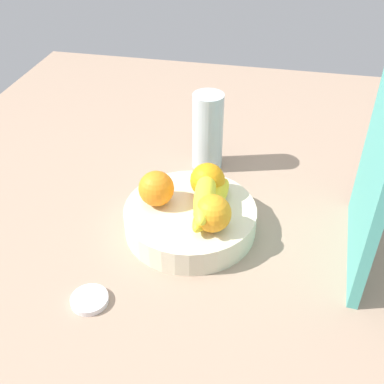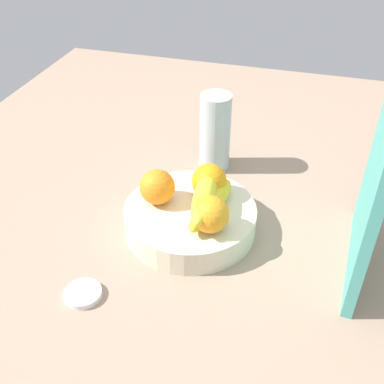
# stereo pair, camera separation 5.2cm
# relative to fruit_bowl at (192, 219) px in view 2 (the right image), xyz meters

# --- Properties ---
(ground_plane) EXTENTS (1.80, 1.40, 0.03)m
(ground_plane) POSITION_rel_fruit_bowl_xyz_m (0.04, -0.00, -0.04)
(ground_plane) COLOR gray
(fruit_bowl) EXTENTS (0.26, 0.26, 0.05)m
(fruit_bowl) POSITION_rel_fruit_bowl_xyz_m (0.00, 0.00, 0.00)
(fruit_bowl) COLOR beige
(fruit_bowl) RESTS_ON ground_plane
(orange_front_left) EXTENTS (0.07, 0.07, 0.07)m
(orange_front_left) POSITION_rel_fruit_bowl_xyz_m (-0.00, -0.07, 0.06)
(orange_front_left) COLOR orange
(orange_front_left) RESTS_ON fruit_bowl
(orange_front_right) EXTENTS (0.07, 0.07, 0.07)m
(orange_front_right) POSITION_rel_fruit_bowl_xyz_m (0.05, 0.05, 0.06)
(orange_front_right) COLOR orange
(orange_front_right) RESTS_ON fruit_bowl
(orange_center) EXTENTS (0.07, 0.07, 0.07)m
(orange_center) POSITION_rel_fruit_bowl_xyz_m (-0.05, 0.02, 0.06)
(orange_center) COLOR orange
(orange_center) RESTS_ON fruit_bowl
(banana_bunch) EXTENTS (0.18, 0.08, 0.06)m
(banana_bunch) POSITION_rel_fruit_bowl_xyz_m (0.00, 0.03, 0.06)
(banana_bunch) COLOR gold
(banana_bunch) RESTS_ON fruit_bowl
(cutting_board) EXTENTS (0.28, 0.04, 0.36)m
(cutting_board) POSITION_rel_fruit_bowl_xyz_m (0.00, 0.31, 0.15)
(cutting_board) COLOR teal
(cutting_board) RESTS_ON ground_plane
(thermos_tumbler) EXTENTS (0.07, 0.07, 0.18)m
(thermos_tumbler) POSITION_rel_fruit_bowl_xyz_m (-0.23, -0.01, 0.07)
(thermos_tumbler) COLOR #AFBCC1
(thermos_tumbler) RESTS_ON ground_plane
(jar_lid) EXTENTS (0.06, 0.06, 0.01)m
(jar_lid) POSITION_rel_fruit_bowl_xyz_m (0.22, -0.13, -0.02)
(jar_lid) COLOR white
(jar_lid) RESTS_ON ground_plane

